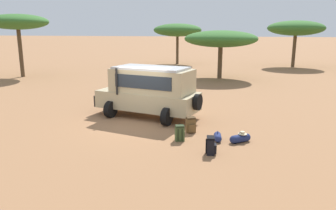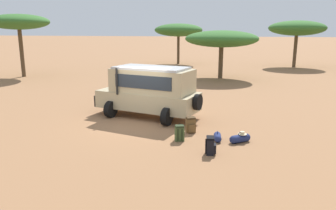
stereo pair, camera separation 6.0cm
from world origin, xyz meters
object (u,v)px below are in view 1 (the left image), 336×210
object	(u,v)px
backpack_cluster_center	(191,125)
duffel_bag_soft_canvas	(218,137)
duffel_bag_low_black_case	(240,138)
acacia_tree_left_mid	(177,30)
acacia_tree_far_left	(18,22)
safari_vehicle	(150,91)
acacia_tree_centre_back	(221,39)
backpack_near_rear_wheel	(211,146)
acacia_tree_right_mid	(296,28)
backpack_beside_front_wheel	(180,133)

from	to	relation	value
backpack_cluster_center	duffel_bag_soft_canvas	bearing A→B (deg)	-34.79
duffel_bag_low_black_case	acacia_tree_left_mid	distance (m)	28.37
duffel_bag_low_black_case	acacia_tree_far_left	distance (m)	23.72
safari_vehicle	backpack_cluster_center	size ratio (longest dim) A/B	8.44
safari_vehicle	acacia_tree_centre_back	world-z (taller)	acacia_tree_centre_back
safari_vehicle	acacia_tree_far_left	bearing A→B (deg)	143.11
backpack_cluster_center	duffel_bag_low_black_case	distance (m)	2.17
safari_vehicle	duffel_bag_low_black_case	xyz separation A→B (m)	(4.29, -2.93, -1.13)
duffel_bag_low_black_case	duffel_bag_soft_canvas	size ratio (longest dim) A/B	1.03
safari_vehicle	duffel_bag_soft_canvas	xyz separation A→B (m)	(3.44, -2.90, -1.15)
backpack_near_rear_wheel	acacia_tree_centre_back	size ratio (longest dim) A/B	0.10
duffel_bag_low_black_case	backpack_near_rear_wheel	bearing A→B (deg)	-125.67
duffel_bag_soft_canvas	acacia_tree_centre_back	xyz separation A→B (m)	(-0.68, 16.30, 3.19)
safari_vehicle	backpack_near_rear_wheel	xyz separation A→B (m)	(3.28, -4.34, -1.00)
safari_vehicle	acacia_tree_right_mid	xyz separation A→B (m)	(10.42, 23.79, 2.91)
safari_vehicle	backpack_near_rear_wheel	world-z (taller)	safari_vehicle
duffel_bag_soft_canvas	acacia_tree_left_mid	xyz separation A→B (m)	(-6.25, 27.16, 3.85)
acacia_tree_centre_back	acacia_tree_right_mid	world-z (taller)	acacia_tree_right_mid
duffel_bag_low_black_case	duffel_bag_soft_canvas	xyz separation A→B (m)	(-0.85, 0.04, -0.02)
duffel_bag_soft_canvas	backpack_beside_front_wheel	bearing A→B (deg)	-168.33
duffel_bag_low_black_case	acacia_tree_right_mid	bearing A→B (deg)	77.07
acacia_tree_left_mid	acacia_tree_centre_back	xyz separation A→B (m)	(5.57, -10.86, -0.66)
backpack_beside_front_wheel	duffel_bag_low_black_case	world-z (taller)	backpack_beside_front_wheel
safari_vehicle	acacia_tree_far_left	distance (m)	18.41
backpack_near_rear_wheel	acacia_tree_left_mid	bearing A→B (deg)	102.02
backpack_cluster_center	duffel_bag_low_black_case	bearing A→B (deg)	-22.71
duffel_bag_low_black_case	acacia_tree_centre_back	distance (m)	16.71
duffel_bag_soft_canvas	acacia_tree_left_mid	bearing A→B (deg)	102.96
duffel_bag_soft_canvas	acacia_tree_right_mid	world-z (taller)	acacia_tree_right_mid
acacia_tree_far_left	acacia_tree_centre_back	world-z (taller)	acacia_tree_far_left
safari_vehicle	backpack_beside_front_wheel	bearing A→B (deg)	-57.91
duffel_bag_low_black_case	acacia_tree_right_mid	distance (m)	27.72
safari_vehicle	backpack_cluster_center	distance (m)	3.26
safari_vehicle	duffel_bag_soft_canvas	distance (m)	4.64
backpack_near_rear_wheel	acacia_tree_far_left	xyz separation A→B (m)	(-17.74, 15.20, 4.42)
backpack_cluster_center	acacia_tree_right_mid	bearing A→B (deg)	72.56
backpack_beside_front_wheel	acacia_tree_far_left	size ratio (longest dim) A/B	0.11
acacia_tree_left_mid	acacia_tree_right_mid	world-z (taller)	acacia_tree_right_mid
backpack_near_rear_wheel	duffel_bag_soft_canvas	bearing A→B (deg)	83.59
backpack_cluster_center	acacia_tree_far_left	size ratio (longest dim) A/B	0.12
backpack_beside_front_wheel	backpack_cluster_center	distance (m)	1.13
acacia_tree_far_left	backpack_cluster_center	bearing A→B (deg)	-37.72
duffel_bag_soft_canvas	acacia_tree_far_left	xyz separation A→B (m)	(-17.90, 13.76, 4.58)
backpack_beside_front_wheel	acacia_tree_right_mid	xyz separation A→B (m)	(8.42, 26.99, 3.91)
duffel_bag_soft_canvas	backpack_cluster_center	bearing A→B (deg)	145.21
duffel_bag_low_black_case	acacia_tree_far_left	bearing A→B (deg)	143.66
backpack_near_rear_wheel	acacia_tree_centre_back	distance (m)	18.01
duffel_bag_soft_canvas	acacia_tree_centre_back	world-z (taller)	acacia_tree_centre_back
backpack_cluster_center	acacia_tree_centre_back	bearing A→B (deg)	88.28
duffel_bag_low_black_case	acacia_tree_centre_back	size ratio (longest dim) A/B	0.13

